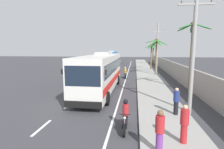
{
  "coord_description": "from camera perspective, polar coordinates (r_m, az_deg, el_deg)",
  "views": [
    {
      "loc": [
        4.92,
        -12.37,
        4.21
      ],
      "look_at": [
        2.7,
        4.72,
        1.7
      ],
      "focal_mm": 28.47,
      "sensor_mm": 36.0,
      "label": 1
    }
  ],
  "objects": [
    {
      "name": "ground_plane",
      "position": [
        13.97,
        -13.8,
        -9.51
      ],
      "size": [
        160.0,
        160.0,
        0.0
      ],
      "primitive_type": "plane",
      "color": "#3A3A3F"
    },
    {
      "name": "sidewalk_kerb",
      "position": [
        22.83,
        12.0,
        -2.34
      ],
      "size": [
        3.2,
        90.0,
        0.14
      ],
      "primitive_type": "cube",
      "color": "#999993",
      "rests_on": "ground"
    },
    {
      "name": "lane_markings",
      "position": [
        27.54,
        1.88,
        -0.5
      ],
      "size": [
        3.83,
        71.0,
        0.01
      ],
      "color": "white",
      "rests_on": "ground"
    },
    {
      "name": "boundary_wall",
      "position": [
        27.15,
        19.42,
        1.28
      ],
      "size": [
        0.24,
        60.0,
        2.24
      ],
      "primitive_type": "cube",
      "color": "#9E998E",
      "rests_on": "ground"
    },
    {
      "name": "coach_bus_foreground",
      "position": [
        17.57,
        -3.45,
        1.07
      ],
      "size": [
        3.08,
        12.54,
        3.86
      ],
      "color": "silver",
      "rests_on": "ground"
    },
    {
      "name": "coach_bus_far_lane",
      "position": [
        51.5,
        0.04,
        5.72
      ],
      "size": [
        3.36,
        12.43,
        3.64
      ],
      "color": "#2366A8",
      "rests_on": "ground"
    },
    {
      "name": "motorcycle_beside_bus",
      "position": [
        9.52,
        4.28,
        -13.68
      ],
      "size": [
        0.56,
        1.96,
        1.61
      ],
      "color": "black",
      "rests_on": "ground"
    },
    {
      "name": "motorcycle_trailing",
      "position": [
        25.59,
        4.3,
        0.28
      ],
      "size": [
        0.56,
        1.96,
        1.61
      ],
      "color": "black",
      "rests_on": "ground"
    },
    {
      "name": "pedestrian_near_kerb",
      "position": [
        7.47,
        15.07,
        -16.96
      ],
      "size": [
        0.36,
        0.36,
        1.75
      ],
      "rotation": [
        0.0,
        0.0,
        1.44
      ],
      "color": "#75388E",
      "rests_on": "sidewalk_kerb"
    },
    {
      "name": "pedestrian_midwalk",
      "position": [
        8.5,
        22.22,
        -14.28
      ],
      "size": [
        0.36,
        0.36,
        1.72
      ],
      "rotation": [
        0.0,
        0.0,
        5.5
      ],
      "color": "red",
      "rests_on": "sidewalk_kerb"
    },
    {
      "name": "pedestrian_far_walk",
      "position": [
        11.79,
        19.94,
        -7.89
      ],
      "size": [
        0.36,
        0.36,
        1.7
      ],
      "rotation": [
        0.0,
        0.0,
        0.47
      ],
      "color": "black",
      "rests_on": "sidewalk_kerb"
    },
    {
      "name": "utility_pole_nearest",
      "position": [
        12.25,
        24.71,
        8.34
      ],
      "size": [
        2.13,
        0.24,
        8.43
      ],
      "color": "#9E9E99",
      "rests_on": "ground"
    },
    {
      "name": "utility_pole_mid",
      "position": [
        31.24,
        14.33,
        8.45
      ],
      "size": [
        2.38,
        0.24,
        8.48
      ],
      "color": "#9E9E99",
      "rests_on": "ground"
    },
    {
      "name": "palm_nearest",
      "position": [
        49.85,
        13.08,
        7.78
      ],
      "size": [
        3.04,
        3.03,
        5.62
      ],
      "color": "brown",
      "rests_on": "ground"
    },
    {
      "name": "palm_second",
      "position": [
        18.85,
        24.36,
        9.26
      ],
      "size": [
        3.26,
        3.21,
        6.78
      ],
      "color": "brown",
      "rests_on": "ground"
    },
    {
      "name": "palm_third",
      "position": [
        36.19,
        12.54,
        7.61
      ],
      "size": [
        2.89,
        2.7,
        5.14
      ],
      "color": "brown",
      "rests_on": "ground"
    },
    {
      "name": "palm_fourth",
      "position": [
        28.99,
        14.06,
        8.45
      ],
      "size": [
        3.6,
        3.32,
        5.82
      ],
      "color": "brown",
      "rests_on": "ground"
    }
  ]
}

